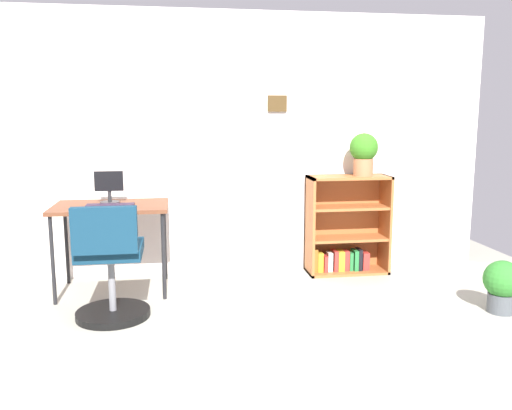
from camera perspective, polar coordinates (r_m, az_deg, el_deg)
ground_plane at (r=2.99m, az=-3.22°, el=-18.83°), size 6.24×6.24×0.00m
wall_back at (r=4.78m, az=-5.80°, el=6.38°), size 5.20×0.12×2.31m
desk at (r=4.41m, az=-15.26°, el=-0.76°), size 0.90×0.61×0.72m
monitor at (r=4.47m, az=-15.46°, el=1.87°), size 0.23×0.16×0.26m
keyboard at (r=4.32m, az=-15.33°, el=-0.02°), size 0.37×0.11×0.02m
office_chair at (r=3.84m, az=-15.35°, el=-6.65°), size 0.52×0.55×0.84m
bookshelf_low at (r=4.93m, az=9.53°, el=-2.59°), size 0.73×0.30×0.89m
potted_plant_on_shelf at (r=4.82m, az=11.46°, el=5.60°), size 0.25×0.25×0.38m
potted_plant_floor at (r=4.29m, az=24.88°, el=-7.68°), size 0.27×0.27×0.39m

